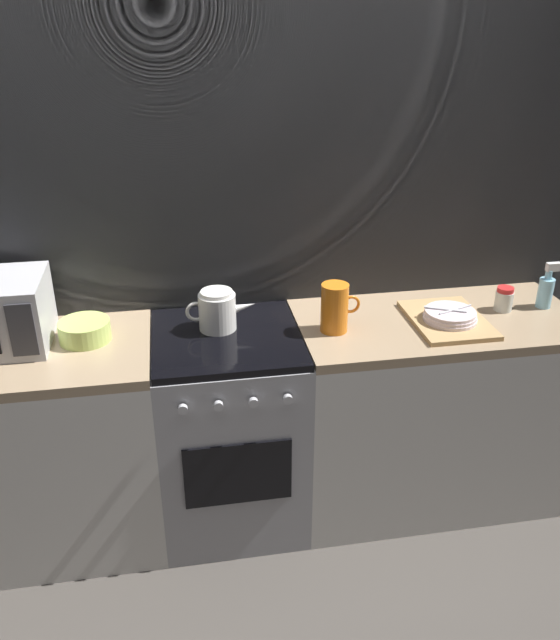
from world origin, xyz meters
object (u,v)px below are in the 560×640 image
object	(u,v)px
dish_pile	(449,318)
stove_unit	(230,429)
pitcher	(335,308)
spice_jar	(504,299)
kettle	(218,310)
spray_bottle	(546,290)
mixing_bowl	(85,331)

from	to	relation	value
dish_pile	stove_unit	bearing A→B (deg)	177.19
stove_unit	dish_pile	size ratio (longest dim) A/B	2.25
dish_pile	pitcher	bearing A→B (deg)	178.05
spice_jar	pitcher	bearing A→B (deg)	-175.12
kettle	spice_jar	distance (m)	1.22
spice_jar	spray_bottle	bearing A→B (deg)	0.22
stove_unit	pitcher	world-z (taller)	pitcher
dish_pile	spice_jar	xyz separation A→B (m)	(0.28, 0.08, 0.03)
kettle	dish_pile	size ratio (longest dim) A/B	0.71
spray_bottle	kettle	bearing A→B (deg)	178.77
mixing_bowl	spice_jar	bearing A→B (deg)	-0.69
stove_unit	mixing_bowl	world-z (taller)	mixing_bowl
kettle	pitcher	distance (m)	0.47
kettle	pitcher	size ratio (longest dim) A/B	1.42
stove_unit	spice_jar	size ratio (longest dim) A/B	8.57
pitcher	dish_pile	xyz separation A→B (m)	(0.48, -0.02, -0.08)
spice_jar	dish_pile	bearing A→B (deg)	-163.90
stove_unit	kettle	world-z (taller)	kettle
kettle	spice_jar	size ratio (longest dim) A/B	2.71
pitcher	dish_pile	bearing A→B (deg)	-1.95
pitcher	stove_unit	bearing A→B (deg)	176.25
dish_pile	spray_bottle	world-z (taller)	spray_bottle
stove_unit	spray_bottle	size ratio (longest dim) A/B	4.43
stove_unit	spray_bottle	distance (m)	1.49
kettle	mixing_bowl	size ratio (longest dim) A/B	1.42
mixing_bowl	spray_bottle	bearing A→B (deg)	-0.60
stove_unit	spray_bottle	xyz separation A→B (m)	(1.39, 0.04, 0.53)
pitcher	spice_jar	distance (m)	0.77
kettle	spray_bottle	world-z (taller)	spray_bottle
stove_unit	spice_jar	bearing A→B (deg)	1.76
stove_unit	spice_jar	world-z (taller)	spice_jar
kettle	spray_bottle	size ratio (longest dim) A/B	1.40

